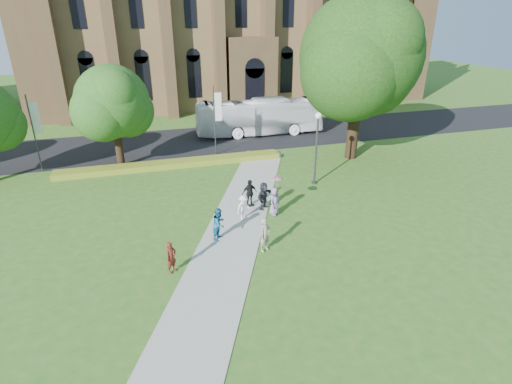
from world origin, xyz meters
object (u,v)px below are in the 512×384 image
object	(u,v)px
streetlamp	(317,140)
tour_coach	(259,117)
pedestrian_0	(171,257)
large_tree	(360,56)

from	to	relation	value
streetlamp	tour_coach	xyz separation A→B (m)	(0.16, 14.00, -1.48)
streetlamp	tour_coach	distance (m)	14.08
tour_coach	pedestrian_0	bearing A→B (deg)	156.61
streetlamp	tour_coach	size ratio (longest dim) A/B	0.41
streetlamp	pedestrian_0	bearing A→B (deg)	-143.73
large_tree	pedestrian_0	xyz separation A→B (m)	(-16.64, -12.67, -7.53)
large_tree	pedestrian_0	distance (m)	22.23
tour_coach	streetlamp	bearing A→B (deg)	-177.04
large_tree	pedestrian_0	world-z (taller)	large_tree
tour_coach	pedestrian_0	size ratio (longest dim) A/B	8.09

